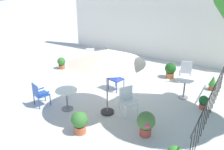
% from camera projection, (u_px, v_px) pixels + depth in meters
% --- Properties ---
extents(ground_plane, '(60.00, 60.00, 0.00)m').
position_uv_depth(ground_plane, '(111.00, 93.00, 9.81)').
color(ground_plane, beige).
extents(villa_facade, '(10.34, 0.30, 4.10)m').
position_uv_depth(villa_facade, '(159.00, 20.00, 12.93)').
color(villa_facade, white).
rests_on(villa_facade, ground).
extents(terrace_railing, '(0.03, 5.46, 1.01)m').
position_uv_depth(terrace_railing, '(211.00, 100.00, 7.88)').
color(terrace_railing, black).
rests_on(terrace_railing, ground).
extents(patio_umbrella_0, '(2.38, 2.38, 2.29)m').
position_uv_depth(patio_umbrella_0, '(107.00, 56.00, 7.67)').
color(patio_umbrella_0, '#2D2D2D').
rests_on(patio_umbrella_0, ground).
extents(cafe_table_0, '(0.65, 0.65, 0.77)m').
position_uv_depth(cafe_table_0, '(185.00, 85.00, 9.24)').
color(cafe_table_0, silver).
rests_on(cafe_table_0, ground).
extents(cafe_table_1, '(0.73, 0.73, 0.73)m').
position_uv_depth(cafe_table_1, '(67.00, 96.00, 8.48)').
color(cafe_table_1, white).
rests_on(cafe_table_1, ground).
extents(patio_chair_0, '(0.59, 0.60, 0.99)m').
position_uv_depth(patio_chair_0, '(186.00, 70.00, 10.52)').
color(patio_chair_0, silver).
rests_on(patio_chair_0, ground).
extents(patio_chair_1, '(0.57, 0.58, 0.85)m').
position_uv_depth(patio_chair_1, '(39.00, 93.00, 8.70)').
color(patio_chair_1, '#254DA1').
rests_on(patio_chair_1, ground).
extents(patio_chair_2, '(0.63, 0.65, 0.95)m').
position_uv_depth(patio_chair_2, '(128.00, 99.00, 8.18)').
color(patio_chair_2, silver).
rests_on(patio_chair_2, ground).
extents(patio_chair_3, '(0.59, 0.56, 0.88)m').
position_uv_depth(patio_chair_3, '(115.00, 77.00, 9.92)').
color(patio_chair_3, '#2C4599').
rests_on(patio_chair_3, ground).
extents(patio_chair_4, '(0.66, 0.67, 0.91)m').
position_uv_depth(patio_chair_4, '(90.00, 57.00, 12.19)').
color(patio_chair_4, white).
rests_on(patio_chair_4, ground).
extents(potted_plant_0, '(0.32, 0.32, 0.48)m').
position_uv_depth(potted_plant_0, '(203.00, 102.00, 8.60)').
color(potted_plant_0, '#B45241').
rests_on(potted_plant_0, ground).
extents(potted_plant_1, '(0.38, 0.38, 0.56)m').
position_uv_depth(potted_plant_1, '(61.00, 63.00, 12.09)').
color(potted_plant_1, '#AE6233').
rests_on(potted_plant_1, ground).
extents(potted_plant_2, '(0.32, 0.32, 0.59)m').
position_uv_depth(potted_plant_2, '(213.00, 82.00, 9.94)').
color(potted_plant_2, brown).
rests_on(potted_plant_2, ground).
extents(potted_plant_4, '(0.53, 0.53, 0.75)m').
position_uv_depth(potted_plant_4, '(146.00, 122.00, 7.15)').
color(potted_plant_4, '#AF483C').
rests_on(potted_plant_4, ground).
extents(potted_plant_5, '(0.49, 0.49, 0.70)m').
position_uv_depth(potted_plant_5, '(80.00, 121.00, 7.28)').
color(potted_plant_5, '#C5623C').
rests_on(potted_plant_5, ground).
extents(potted_plant_6, '(0.49, 0.49, 0.68)m').
position_uv_depth(potted_plant_6, '(170.00, 70.00, 11.05)').
color(potted_plant_6, '#C36A3B').
rests_on(potted_plant_6, ground).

